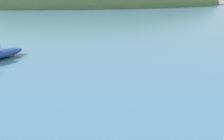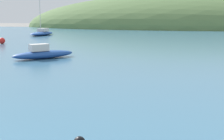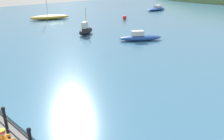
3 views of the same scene
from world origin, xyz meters
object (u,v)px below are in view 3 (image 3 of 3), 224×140
at_px(boat_twin_mast, 86,30).
at_px(boat_mid_harbor, 50,17).
at_px(mooring_buoy, 125,18).
at_px(boat_blue_hull, 157,8).
at_px(boat_far_left, 140,37).

bearing_deg(boat_twin_mast, boat_mid_harbor, 164.07).
height_order(boat_mid_harbor, mooring_buoy, boat_mid_harbor).
relative_size(boat_mid_harbor, mooring_buoy, 11.68).
xyz_separation_m(boat_twin_mast, boat_blue_hull, (-5.09, 20.94, -0.09)).
relative_size(boat_blue_hull, mooring_buoy, 11.32).
distance_m(boat_blue_hull, mooring_buoy, 12.09).
relative_size(boat_twin_mast, mooring_buoy, 4.53).
bearing_deg(boat_twin_mast, boat_blue_hull, 103.66).
distance_m(boat_mid_harbor, boat_blue_hull, 18.74).
bearing_deg(boat_far_left, mooring_buoy, 135.43).
xyz_separation_m(boat_far_left, boat_mid_harbor, (-15.18, 1.40, 0.04)).
xyz_separation_m(boat_mid_harbor, boat_blue_hull, (5.09, 18.04, -0.01)).
height_order(boat_twin_mast, boat_mid_harbor, boat_mid_harbor).
height_order(boat_twin_mast, boat_far_left, boat_twin_mast).
xyz_separation_m(boat_twin_mast, boat_mid_harbor, (-10.18, 2.90, -0.08)).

